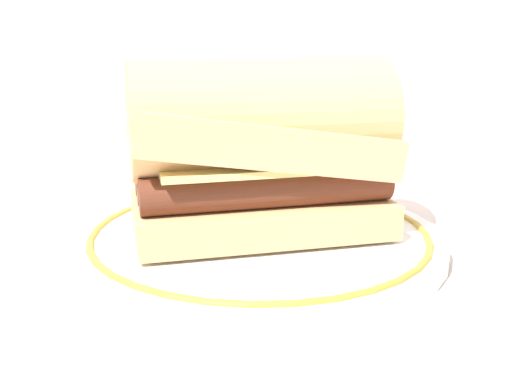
{
  "coord_description": "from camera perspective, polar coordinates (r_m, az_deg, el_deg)",
  "views": [
    {
      "loc": [
        0.0,
        -0.46,
        0.17
      ],
      "look_at": [
        -0.02,
        -0.02,
        0.04
      ],
      "focal_mm": 42.37,
      "sensor_mm": 36.0,
      "label": 1
    }
  ],
  "objects": [
    {
      "name": "ground_plane",
      "position": [
        0.49,
        2.24,
        -4.56
      ],
      "size": [
        1.5,
        1.5,
        0.0
      ],
      "primitive_type": "plane",
      "color": "beige"
    },
    {
      "name": "plate",
      "position": [
        0.48,
        -0.0,
        -4.32
      ],
      "size": [
        0.29,
        0.29,
        0.01
      ],
      "color": "white",
      "rests_on": "ground_plane"
    },
    {
      "name": "sausage_sandwich",
      "position": [
        0.46,
        -0.0,
        4.26
      ],
      "size": [
        0.22,
        0.15,
        0.13
      ],
      "rotation": [
        0.0,
        0.0,
        0.29
      ],
      "color": "#E2AE72",
      "rests_on": "plate"
    },
    {
      "name": "drinking_glass",
      "position": [
        0.64,
        21.27,
        3.1
      ],
      "size": [
        0.07,
        0.07,
        0.1
      ],
      "color": "silver",
      "rests_on": "ground_plane"
    }
  ]
}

